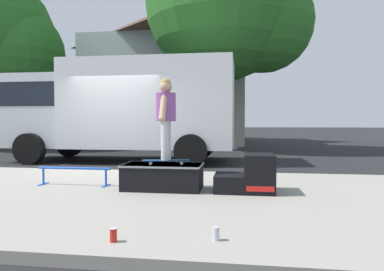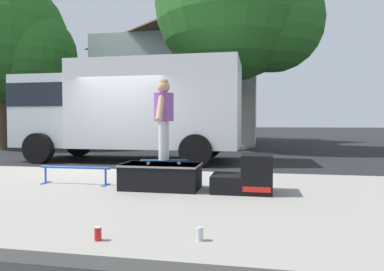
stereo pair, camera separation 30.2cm
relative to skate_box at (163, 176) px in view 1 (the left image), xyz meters
The scene contains 12 objects.
ground_plane 3.45m from the skate_box, 130.06° to the left, with size 140.00×140.00×0.00m, color black.
sidewalk_slab 2.26m from the skate_box, behind, with size 50.00×5.00×0.12m, color gray.
skate_box is the anchor object (origin of this frame).
kicker_ramp 1.41m from the skate_box, ahead, with size 0.94×0.66×0.60m.
grind_rail 1.62m from the skate_box, behind, with size 1.32×0.28×0.32m.
skateboard 0.26m from the skate_box, ahead, with size 0.80×0.37×0.07m.
skater_kid 1.05m from the skate_box, ahead, with size 0.32×0.69×1.33m.
soda_can 2.53m from the skate_box, 87.57° to the right, with size 0.07×0.07×0.13m.
soda_can_b 2.58m from the skate_box, 66.07° to the right, with size 0.07×0.07×0.13m.
box_truck 5.58m from the skate_box, 116.79° to the left, with size 6.91×2.63×3.05m.
street_tree_neighbour 11.02m from the skate_box, 85.33° to the left, with size 7.03×6.39×9.36m.
house_behind 16.61m from the skate_box, 100.92° to the left, with size 9.54×8.22×8.40m.
Camera 1 is at (3.48, -8.20, 1.23)m, focal length 32.60 mm.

